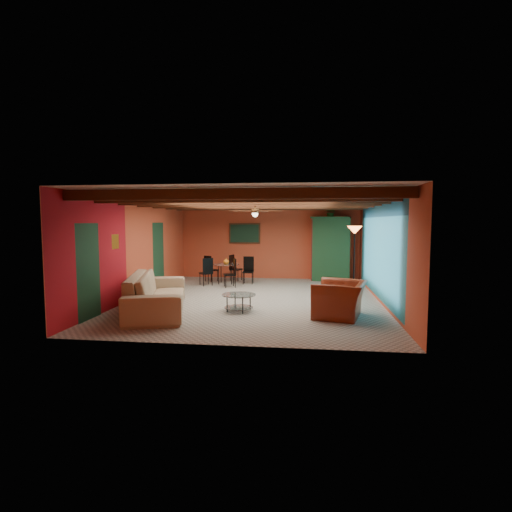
# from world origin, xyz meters

# --- Properties ---
(room) EXTENTS (6.52, 8.01, 2.71)m
(room) POSITION_xyz_m (0.00, 0.11, 2.36)
(room) COLOR gray
(room) RESTS_ON ground
(sofa) EXTENTS (1.98, 3.23, 0.88)m
(sofa) POSITION_xyz_m (-2.05, -1.74, 0.44)
(sofa) COLOR #967D61
(sofa) RESTS_ON ground
(armchair) EXTENTS (1.31, 1.42, 0.78)m
(armchair) POSITION_xyz_m (2.09, -1.71, 0.39)
(armchair) COLOR maroon
(armchair) RESTS_ON ground
(coffee_table) EXTENTS (0.99, 0.99, 0.41)m
(coffee_table) POSITION_xyz_m (-0.19, -1.46, 0.20)
(coffee_table) COLOR white
(coffee_table) RESTS_ON ground
(dining_table) EXTENTS (1.82, 1.82, 0.92)m
(dining_table) POSITION_xyz_m (-1.31, 2.56, 0.46)
(dining_table) COLOR white
(dining_table) RESTS_ON ground
(armoire) EXTENTS (1.34, 0.84, 2.19)m
(armoire) POSITION_xyz_m (2.20, 3.70, 1.10)
(armoire) COLOR maroon
(armoire) RESTS_ON ground
(floor_lamp) EXTENTS (0.50, 0.50, 1.97)m
(floor_lamp) POSITION_xyz_m (2.65, 0.59, 0.99)
(floor_lamp) COLOR black
(floor_lamp) RESTS_ON ground
(ceiling_fan) EXTENTS (1.50, 1.50, 0.44)m
(ceiling_fan) POSITION_xyz_m (0.00, 0.00, 2.36)
(ceiling_fan) COLOR #472614
(ceiling_fan) RESTS_ON ceiling
(painting) EXTENTS (1.05, 0.03, 0.65)m
(painting) POSITION_xyz_m (-0.90, 3.96, 1.65)
(painting) COLOR black
(painting) RESTS_ON wall_back
(potted_plant) EXTENTS (0.47, 0.43, 0.45)m
(potted_plant) POSITION_xyz_m (2.20, 3.70, 2.41)
(potted_plant) COLOR #26661E
(potted_plant) RESTS_ON armoire
(vase) EXTENTS (0.24, 0.24, 0.21)m
(vase) POSITION_xyz_m (-1.31, 2.56, 1.02)
(vase) COLOR orange
(vase) RESTS_ON dining_table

